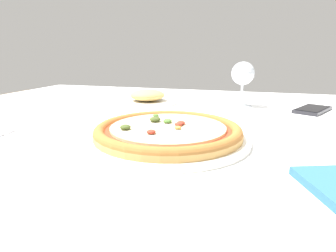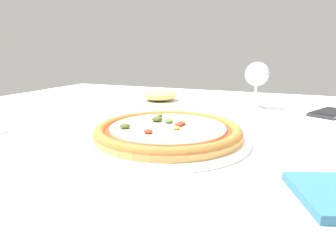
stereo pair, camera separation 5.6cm
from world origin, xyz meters
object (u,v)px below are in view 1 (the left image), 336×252
wine_glass_far_left (243,75)px  cell_phone (313,110)px  dining_table (152,140)px  side_plate (147,98)px  pizza_plate (168,132)px

wine_glass_far_left → cell_phone: size_ratio=0.89×
dining_table → cell_phone: (0.44, 0.19, 0.08)m
dining_table → side_plate: side_plate is taller
wine_glass_far_left → side_plate: bearing=-173.2°
dining_table → cell_phone: bearing=22.9°
wine_glass_far_left → side_plate: (-0.31, -0.04, -0.08)m
pizza_plate → cell_phone: (0.34, 0.39, -0.01)m
dining_table → side_plate: (-0.08, 0.17, 0.09)m
dining_table → pizza_plate: (0.11, -0.21, 0.09)m
pizza_plate → wine_glass_far_left: (0.13, 0.41, 0.08)m
dining_table → pizza_plate: bearing=-62.8°
cell_phone → side_plate: side_plate is taller
side_plate → wine_glass_far_left: bearing=6.8°
dining_table → pizza_plate: size_ratio=4.46×
pizza_plate → side_plate: size_ratio=1.62×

